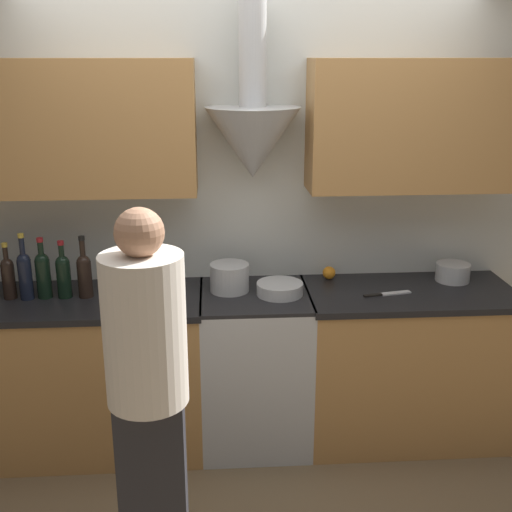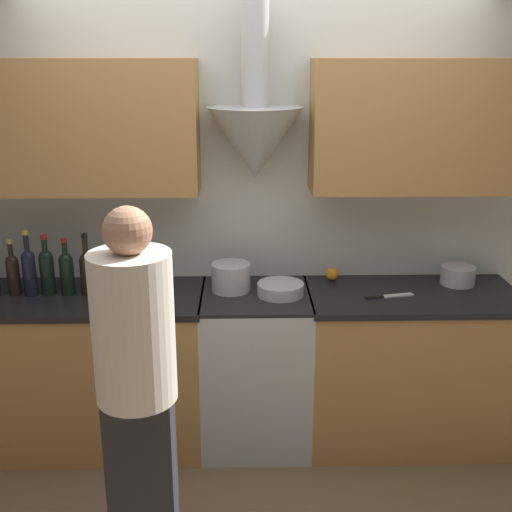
% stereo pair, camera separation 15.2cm
% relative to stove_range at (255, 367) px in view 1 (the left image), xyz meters
% --- Properties ---
extents(ground_plane, '(12.00, 12.00, 0.00)m').
position_rel_stove_range_xyz_m(ground_plane, '(0.00, -0.31, -0.46)').
color(ground_plane, brown).
extents(wall_back, '(8.40, 0.51, 2.60)m').
position_rel_stove_range_xyz_m(wall_back, '(-0.05, 0.27, 1.01)').
color(wall_back, silver).
rests_on(wall_back, ground_plane).
extents(counter_left, '(1.43, 0.62, 0.91)m').
position_rel_stove_range_xyz_m(counter_left, '(-1.01, -0.00, -0.00)').
color(counter_left, '#B27F47').
rests_on(counter_left, ground_plane).
extents(counter_right, '(1.18, 0.62, 0.91)m').
position_rel_stove_range_xyz_m(counter_right, '(0.88, -0.00, -0.00)').
color(counter_right, '#B27F47').
rests_on(counter_right, ground_plane).
extents(stove_range, '(0.61, 0.60, 0.91)m').
position_rel_stove_range_xyz_m(stove_range, '(0.00, 0.00, 0.00)').
color(stove_range, '#B7BABC').
rests_on(stove_range, ground_plane).
extents(wine_bottle_3, '(0.07, 0.07, 0.31)m').
position_rel_stove_range_xyz_m(wine_bottle_3, '(-1.32, 0.02, 0.58)').
color(wine_bottle_3, black).
rests_on(wine_bottle_3, counter_left).
extents(wine_bottle_4, '(0.07, 0.07, 0.37)m').
position_rel_stove_range_xyz_m(wine_bottle_4, '(-1.23, 0.01, 0.59)').
color(wine_bottle_4, black).
rests_on(wine_bottle_4, counter_left).
extents(wine_bottle_5, '(0.08, 0.08, 0.34)m').
position_rel_stove_range_xyz_m(wine_bottle_5, '(-1.14, 0.02, 0.59)').
color(wine_bottle_5, black).
rests_on(wine_bottle_5, counter_left).
extents(wine_bottle_6, '(0.08, 0.08, 0.32)m').
position_rel_stove_range_xyz_m(wine_bottle_6, '(-1.03, 0.02, 0.58)').
color(wine_bottle_6, black).
rests_on(wine_bottle_6, counter_left).
extents(wine_bottle_7, '(0.08, 0.08, 0.34)m').
position_rel_stove_range_xyz_m(wine_bottle_7, '(-0.92, 0.02, 0.58)').
color(wine_bottle_7, black).
rests_on(wine_bottle_7, counter_left).
extents(stock_pot, '(0.22, 0.22, 0.16)m').
position_rel_stove_range_xyz_m(stock_pot, '(-0.14, 0.06, 0.53)').
color(stock_pot, '#B7BABC').
rests_on(stock_pot, stove_range).
extents(mixing_bowl, '(0.25, 0.25, 0.07)m').
position_rel_stove_range_xyz_m(mixing_bowl, '(0.14, -0.02, 0.48)').
color(mixing_bowl, '#B7BABC').
rests_on(mixing_bowl, stove_range).
extents(orange_fruit, '(0.08, 0.08, 0.08)m').
position_rel_stove_range_xyz_m(orange_fruit, '(0.45, 0.21, 0.49)').
color(orange_fruit, orange).
rests_on(orange_fruit, counter_right).
extents(saucepan, '(0.19, 0.19, 0.10)m').
position_rel_stove_range_xyz_m(saucepan, '(1.16, 0.13, 0.50)').
color(saucepan, '#B7BABC').
rests_on(saucepan, counter_right).
extents(chefs_knife, '(0.28, 0.08, 0.01)m').
position_rel_stove_range_xyz_m(chefs_knife, '(0.73, -0.06, 0.45)').
color(chefs_knife, silver).
rests_on(chefs_knife, counter_right).
extents(person_foreground_left, '(0.32, 0.32, 1.65)m').
position_rel_stove_range_xyz_m(person_foreground_left, '(-0.49, -1.06, 0.46)').
color(person_foreground_left, '#28282D').
rests_on(person_foreground_left, ground_plane).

